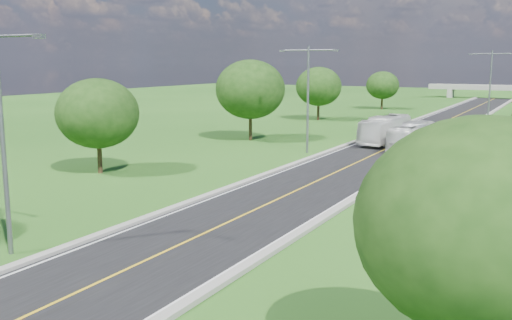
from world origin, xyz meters
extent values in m
plane|color=#1F4B15|center=(0.00, 60.00, 0.00)|extent=(260.00, 260.00, 0.00)
cube|color=black|center=(0.00, 66.00, 0.03)|extent=(8.00, 150.00, 0.06)
cube|color=gray|center=(-4.25, 66.00, 0.11)|extent=(0.50, 150.00, 0.22)
cube|color=gray|center=(4.25, 66.00, 0.11)|extent=(0.50, 150.00, 0.22)
cylinder|color=slate|center=(5.20, 38.00, 1.20)|extent=(0.08, 0.08, 2.40)
cube|color=white|center=(5.20, 37.97, 2.00)|extent=(0.55, 0.04, 0.70)
cube|color=gray|center=(-10.00, 140.00, 1.00)|extent=(1.20, 3.00, 2.00)
cube|color=gray|center=(0.00, 140.00, 2.60)|extent=(30.00, 3.00, 1.20)
cylinder|color=slate|center=(-6.00, 12.00, 5.00)|extent=(0.22, 0.22, 10.00)
cylinder|color=slate|center=(-4.60, 12.00, 9.60)|extent=(2.80, 0.12, 0.12)
cube|color=slate|center=(-3.30, 12.00, 9.55)|extent=(0.50, 0.25, 0.18)
cylinder|color=slate|center=(-6.00, 45.00, 5.00)|extent=(0.22, 0.22, 10.00)
cylinder|color=slate|center=(-7.40, 45.00, 9.60)|extent=(2.80, 0.12, 0.12)
cylinder|color=slate|center=(-4.60, 45.00, 9.60)|extent=(2.80, 0.12, 0.12)
cube|color=slate|center=(-8.70, 45.00, 9.55)|extent=(0.50, 0.25, 0.18)
cube|color=slate|center=(-3.30, 45.00, 9.55)|extent=(0.50, 0.25, 0.18)
cylinder|color=slate|center=(6.00, 78.00, 5.00)|extent=(0.22, 0.22, 10.00)
cylinder|color=slate|center=(4.60, 78.00, 9.60)|extent=(2.80, 0.12, 0.12)
cylinder|color=slate|center=(7.40, 78.00, 9.60)|extent=(2.80, 0.12, 0.12)
cube|color=slate|center=(3.30, 78.00, 9.55)|extent=(0.50, 0.25, 0.18)
cylinder|color=black|center=(-16.00, 28.00, 1.35)|extent=(0.36, 0.36, 2.70)
ellipsoid|color=#17370F|center=(-16.00, 28.00, 4.65)|extent=(6.30, 6.30, 5.36)
cylinder|color=black|center=(-15.00, 50.00, 1.62)|extent=(0.36, 0.36, 3.24)
ellipsoid|color=#17370F|center=(-15.00, 50.00, 5.58)|extent=(7.56, 7.56, 6.43)
cylinder|color=black|center=(-17.00, 74.00, 1.44)|extent=(0.36, 0.36, 2.88)
ellipsoid|color=#17370F|center=(-17.00, 74.00, 4.96)|extent=(6.72, 6.72, 5.71)
cylinder|color=black|center=(-14.50, 98.00, 1.26)|extent=(0.36, 0.36, 2.52)
ellipsoid|color=#17370F|center=(-14.50, 98.00, 4.34)|extent=(5.88, 5.88, 5.00)
ellipsoid|color=#17370F|center=(14.00, 10.00, 4.65)|extent=(6.30, 6.30, 5.36)
imported|color=silver|center=(2.33, 51.38, 1.37)|extent=(2.60, 9.51, 2.62)
imported|color=white|center=(-1.30, 54.66, 1.49)|extent=(2.91, 10.37, 2.86)
camera|label=1|loc=(15.54, -4.22, 8.54)|focal=40.00mm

